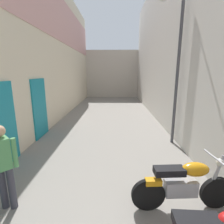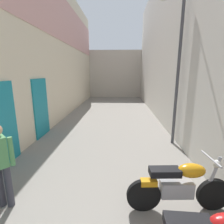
% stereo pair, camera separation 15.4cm
% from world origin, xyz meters
% --- Properties ---
extents(ground_plane, '(34.78, 34.78, 0.00)m').
position_xyz_m(ground_plane, '(0.00, 7.39, 0.00)').
color(ground_plane, gray).
extents(building_left, '(0.45, 18.78, 7.16)m').
position_xyz_m(building_left, '(-2.71, 9.34, 3.60)').
color(building_left, beige).
rests_on(building_left, ground).
extents(building_right, '(0.45, 18.78, 7.65)m').
position_xyz_m(building_right, '(2.72, 9.39, 3.82)').
color(building_right, beige).
rests_on(building_right, ground).
extents(building_far_end, '(8.05, 2.00, 4.54)m').
position_xyz_m(building_far_end, '(0.00, 19.78, 2.27)').
color(building_far_end, beige).
rests_on(building_far_end, ground).
extents(motorcycle_fourth, '(1.85, 0.58, 1.04)m').
position_xyz_m(motorcycle_fourth, '(1.58, 4.19, 0.50)').
color(motorcycle_fourth, black).
rests_on(motorcycle_fourth, ground).
extents(pedestrian_further_down, '(0.52, 0.38, 1.57)m').
position_xyz_m(pedestrian_further_down, '(-1.57, 4.14, 0.92)').
color(pedestrian_further_down, '#383842').
rests_on(pedestrian_further_down, ground).
extents(street_lamp, '(0.79, 0.18, 4.66)m').
position_xyz_m(street_lamp, '(2.28, 7.26, 2.73)').
color(street_lamp, '#47474C').
rests_on(street_lamp, ground).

